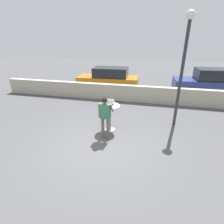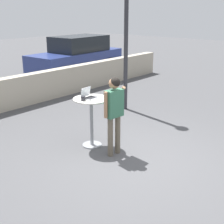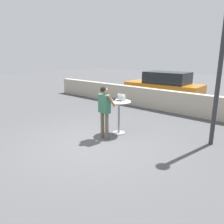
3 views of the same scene
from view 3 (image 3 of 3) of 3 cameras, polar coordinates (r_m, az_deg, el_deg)
ground_plane at (r=6.39m, az=-4.67°, el=-8.17°), size 50.00×50.00×0.00m
pavement_kerb at (r=10.04m, az=15.60°, el=2.63°), size 15.50×0.35×0.93m
cafe_table at (r=6.94m, az=1.82°, el=0.31°), size 0.76×0.76×1.06m
laptop at (r=6.91m, az=2.10°, el=3.28°), size 0.32×0.30×0.22m
coffee_mug at (r=7.01m, az=0.51°, el=3.46°), size 0.12×0.09×0.09m
standing_person at (r=6.43m, az=-2.01°, el=1.48°), size 0.53×0.33×1.61m
parked_car_near_street at (r=12.30m, az=13.43°, el=6.53°), size 4.17×1.88×1.59m
street_lamp at (r=6.48m, az=27.04°, el=15.89°), size 0.32×0.32×4.32m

